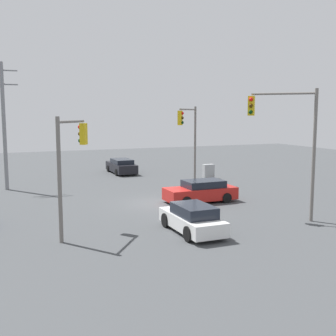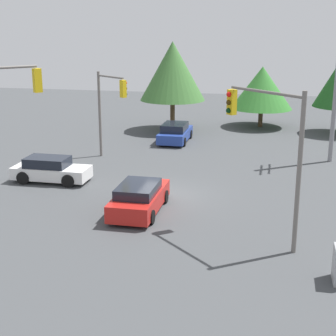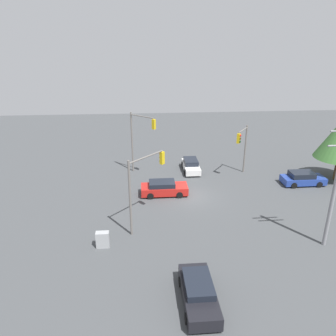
% 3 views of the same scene
% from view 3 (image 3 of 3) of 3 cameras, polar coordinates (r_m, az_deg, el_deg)
% --- Properties ---
extents(ground_plane, '(80.00, 80.00, 0.00)m').
position_cam_3_polar(ground_plane, '(32.37, 3.92, -4.97)').
color(ground_plane, '#424447').
extents(sedan_red, '(4.58, 2.04, 1.40)m').
position_cam_3_polar(sedan_red, '(32.42, -0.73, -3.53)').
color(sedan_red, red).
rests_on(sedan_red, ground_plane).
extents(sedan_blue, '(4.42, 2.04, 1.41)m').
position_cam_3_polar(sedan_blue, '(37.52, 22.40, -1.69)').
color(sedan_blue, '#233D93').
rests_on(sedan_blue, ground_plane).
extents(sedan_dark, '(1.96, 4.69, 1.37)m').
position_cam_3_polar(sedan_dark, '(20.38, 5.33, -20.77)').
color(sedan_dark, black).
rests_on(sedan_dark, ground_plane).
extents(sedan_white, '(1.85, 4.24, 1.38)m').
position_cam_3_polar(sedan_white, '(38.39, 4.01, 0.45)').
color(sedan_white, silver).
rests_on(sedan_white, ground_plane).
extents(traffic_signal_main, '(1.83, 2.41, 5.57)m').
position_cam_3_polar(traffic_signal_main, '(36.98, 12.88, 4.22)').
color(traffic_signal_main, slate).
rests_on(traffic_signal_main, ground_plane).
extents(traffic_signal_cross, '(2.74, 2.57, 6.97)m').
position_cam_3_polar(traffic_signal_cross, '(36.42, -4.89, 5.96)').
color(traffic_signal_cross, slate).
rests_on(traffic_signal_cross, ground_plane).
extents(traffic_signal_aux, '(2.94, 3.11, 6.22)m').
position_cam_3_polar(traffic_signal_aux, '(25.58, -4.26, -1.83)').
color(traffic_signal_aux, slate).
rests_on(traffic_signal_aux, ground_plane).
extents(utility_pole_tall, '(2.20, 0.28, 9.38)m').
position_cam_3_polar(utility_pole_tall, '(25.67, 27.18, -2.49)').
color(utility_pole_tall, gray).
rests_on(utility_pole_tall, ground_plane).
extents(electrical_cabinet, '(0.96, 0.52, 1.24)m').
position_cam_3_polar(electrical_cabinet, '(25.15, -11.30, -12.13)').
color(electrical_cabinet, '#9EA0A3').
rests_on(electrical_cabinet, ground_plane).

